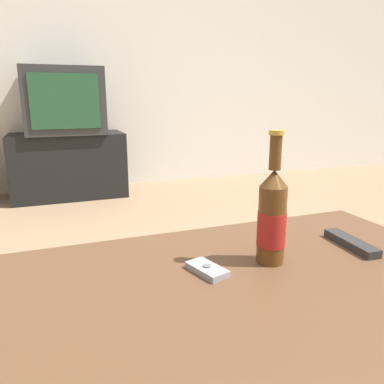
{
  "coord_description": "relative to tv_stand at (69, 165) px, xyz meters",
  "views": [
    {
      "loc": [
        -0.37,
        -0.57,
        0.83
      ],
      "look_at": [
        -0.0,
        0.4,
        0.56
      ],
      "focal_mm": 35.0,
      "sensor_mm": 36.0,
      "label": 1
    }
  ],
  "objects": [
    {
      "name": "back_wall",
      "position": [
        0.24,
        0.31,
        1.03
      ],
      "size": [
        8.0,
        0.05,
        2.6
      ],
      "color": "silver",
      "rests_on": "ground_plane"
    },
    {
      "name": "coffee_table",
      "position": [
        0.24,
        -2.72,
        0.12
      ],
      "size": [
        1.03,
        0.73,
        0.46
      ],
      "color": "brown",
      "rests_on": "ground_plane"
    },
    {
      "name": "tv_stand",
      "position": [
        0.0,
        0.0,
        0.0
      ],
      "size": [
        0.91,
        0.47,
        0.53
      ],
      "color": "black",
      "rests_on": "ground_plane"
    },
    {
      "name": "television",
      "position": [
        -0.0,
        -0.0,
        0.53
      ],
      "size": [
        0.61,
        0.54,
        0.52
      ],
      "color": "#2D2D2D",
      "rests_on": "tv_stand"
    },
    {
      "name": "beer_bottle",
      "position": [
        0.32,
        -2.61,
        0.3
      ],
      "size": [
        0.06,
        0.06,
        0.3
      ],
      "color": "#563314",
      "rests_on": "coffee_table"
    },
    {
      "name": "cell_phone",
      "position": [
        0.16,
        -2.61,
        0.2
      ],
      "size": [
        0.07,
        0.11,
        0.02
      ],
      "rotation": [
        0.0,
        0.0,
        0.3
      ],
      "color": "gray",
      "rests_on": "coffee_table"
    },
    {
      "name": "remote_control",
      "position": [
        0.56,
        -2.61,
        0.2
      ],
      "size": [
        0.05,
        0.17,
        0.02
      ],
      "rotation": [
        0.0,
        0.0,
        -0.07
      ],
      "color": "#282828",
      "rests_on": "coffee_table"
    }
  ]
}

